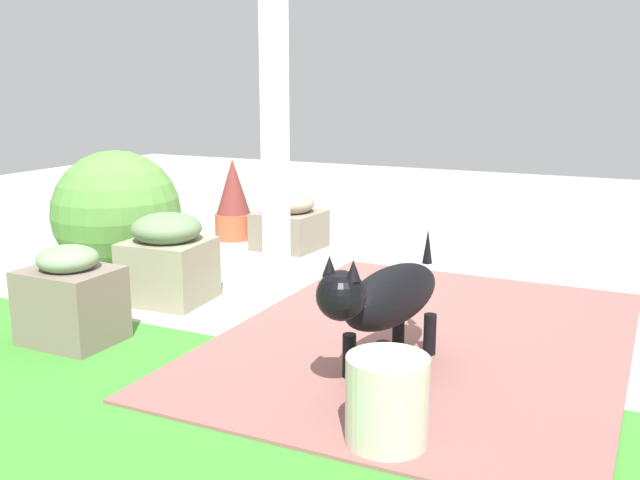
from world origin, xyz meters
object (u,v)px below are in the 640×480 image
(dog, at_px, (385,298))
(terracotta_pot_spiky, at_px, (233,201))
(stone_planter_far, at_px, (71,298))
(ceramic_urn, at_px, (387,402))
(round_shrub, at_px, (117,214))
(porch_pillar, at_px, (275,109))
(stone_planter_mid, at_px, (168,258))
(stone_planter_nearest, at_px, (289,222))

(dog, bearing_deg, terracotta_pot_spiky, -44.70)
(stone_planter_far, xyz_separation_m, ceramic_urn, (-1.69, 0.29, -0.05))
(terracotta_pot_spiky, height_order, ceramic_urn, terracotta_pot_spiky)
(dog, bearing_deg, stone_planter_far, 11.15)
(round_shrub, bearing_deg, porch_pillar, -158.67)
(porch_pillar, xyz_separation_m, stone_planter_mid, (0.32, 0.66, -0.80))
(porch_pillar, bearing_deg, stone_planter_far, 76.74)
(round_shrub, xyz_separation_m, dog, (-2.06, 0.74, -0.06))
(porch_pillar, distance_m, ceramic_urn, 2.34)
(dog, bearing_deg, stone_planter_mid, -16.99)
(terracotta_pot_spiky, relative_size, dog, 0.75)
(stone_planter_nearest, distance_m, dog, 2.38)
(porch_pillar, distance_m, terracotta_pot_spiky, 1.44)
(stone_planter_mid, relative_size, round_shrub, 0.63)
(stone_planter_nearest, relative_size, ceramic_urn, 1.45)
(ceramic_urn, bearing_deg, stone_planter_far, -9.91)
(round_shrub, xyz_separation_m, terracotta_pot_spiky, (-0.06, -1.24, -0.10))
(stone_planter_mid, bearing_deg, porch_pillar, -116.26)
(stone_planter_mid, distance_m, terracotta_pot_spiky, 1.63)
(stone_planter_far, height_order, terracotta_pot_spiky, terracotta_pot_spiky)
(stone_planter_far, bearing_deg, round_shrub, -59.48)
(stone_planter_nearest, distance_m, stone_planter_far, 2.17)
(stone_planter_nearest, relative_size, stone_planter_far, 0.99)
(terracotta_pot_spiky, bearing_deg, stone_planter_nearest, 170.08)
(porch_pillar, height_order, dog, porch_pillar)
(stone_planter_nearest, bearing_deg, dog, 127.74)
(round_shrub, bearing_deg, stone_planter_nearest, -117.69)
(stone_planter_mid, xyz_separation_m, ceramic_urn, (-1.68, 1.02, -0.08))
(stone_planter_nearest, xyz_separation_m, round_shrub, (0.60, 1.15, 0.20))
(terracotta_pot_spiky, height_order, dog, terracotta_pot_spiky)
(dog, relative_size, ceramic_urn, 2.61)
(porch_pillar, relative_size, stone_planter_mid, 4.17)
(terracotta_pot_spiky, distance_m, dog, 2.81)
(porch_pillar, distance_m, stone_planter_nearest, 1.20)
(stone_planter_mid, height_order, round_shrub, round_shrub)
(stone_planter_mid, relative_size, terracotta_pot_spiky, 0.80)
(stone_planter_nearest, xyz_separation_m, stone_planter_far, (-0.00, 2.17, 0.02))
(porch_pillar, height_order, round_shrub, porch_pillar)
(round_shrub, relative_size, terracotta_pot_spiky, 1.27)
(stone_planter_far, xyz_separation_m, round_shrub, (0.60, -1.02, 0.18))
(porch_pillar, bearing_deg, stone_planter_mid, 63.74)
(stone_planter_mid, xyz_separation_m, stone_planter_far, (0.00, 0.73, -0.03))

